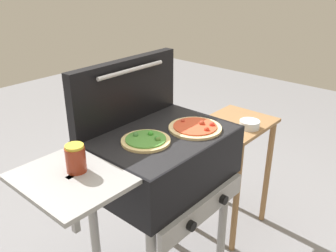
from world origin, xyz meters
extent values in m
cube|color=black|center=(0.00, 0.00, 0.78)|extent=(0.64, 0.48, 0.24)
cube|color=black|center=(0.00, 0.00, 0.90)|extent=(0.61, 0.46, 0.01)
cube|color=#949494|center=(-0.48, 0.00, 0.89)|extent=(0.32, 0.41, 0.02)
cube|color=#949494|center=(-0.48, 0.00, 0.78)|extent=(0.02, 0.02, 0.24)
cube|color=#949494|center=(0.00, -0.25, 0.61)|extent=(0.58, 0.02, 0.10)
cylinder|color=black|center=(-0.12, -0.28, 0.61)|extent=(0.04, 0.02, 0.04)
cylinder|color=black|center=(0.12, -0.28, 0.61)|extent=(0.04, 0.02, 0.04)
cylinder|color=#949494|center=(0.27, -0.19, 0.33)|extent=(0.04, 0.04, 0.66)
cylinder|color=#949494|center=(-0.27, 0.19, 0.33)|extent=(0.04, 0.04, 0.66)
cylinder|color=#949494|center=(0.27, 0.19, 0.33)|extent=(0.04, 0.04, 0.66)
cube|color=black|center=(0.00, 0.21, 1.05)|extent=(0.63, 0.06, 0.30)
cylinder|color=#B7B7BC|center=(0.00, 0.17, 1.16)|extent=(0.38, 0.02, 0.02)
cylinder|color=beige|center=(0.14, -0.09, 0.91)|extent=(0.24, 0.24, 0.01)
cylinder|color=#D14C2D|center=(0.14, -0.09, 0.92)|extent=(0.20, 0.20, 0.01)
sphere|color=#ED3F2F|center=(0.19, -0.14, 0.92)|extent=(0.02, 0.02, 0.02)
sphere|color=#A93D27|center=(0.17, -0.10, 0.92)|extent=(0.03, 0.03, 0.03)
sphere|color=#C64934|center=(0.14, -0.01, 0.92)|extent=(0.02, 0.02, 0.02)
sphere|color=#EA3E27|center=(0.13, -0.16, 0.92)|extent=(0.02, 0.02, 0.02)
cylinder|color=#E0C17F|center=(-0.10, -0.01, 0.91)|extent=(0.21, 0.21, 0.01)
cylinder|color=#4C8C38|center=(-0.10, -0.01, 0.92)|extent=(0.17, 0.17, 0.01)
sphere|color=#3F9239|center=(-0.08, -0.05, 0.92)|extent=(0.02, 0.02, 0.02)
sphere|color=#467F3F|center=(-0.11, 0.04, 0.92)|extent=(0.02, 0.02, 0.02)
sphere|color=#568437|center=(-0.08, -0.06, 0.92)|extent=(0.02, 0.02, 0.02)
sphere|color=green|center=(-0.06, 0.00, 0.92)|extent=(0.02, 0.02, 0.02)
cylinder|color=maroon|center=(-0.44, 0.01, 0.95)|extent=(0.07, 0.07, 0.10)
cylinder|color=gold|center=(-0.44, 0.01, 1.00)|extent=(0.07, 0.07, 0.01)
cube|color=olive|center=(0.66, 0.00, 0.73)|extent=(0.44, 0.36, 0.02)
cylinder|color=olive|center=(0.47, -0.15, 0.36)|extent=(0.04, 0.04, 0.72)
cylinder|color=olive|center=(0.85, -0.15, 0.36)|extent=(0.04, 0.04, 0.72)
cylinder|color=olive|center=(0.47, 0.15, 0.36)|extent=(0.04, 0.04, 0.72)
cylinder|color=olive|center=(0.85, 0.15, 0.36)|extent=(0.04, 0.04, 0.72)
cylinder|color=silver|center=(0.63, -0.10, 0.77)|extent=(0.11, 0.11, 0.04)
cylinder|color=maroon|center=(0.63, -0.10, 0.76)|extent=(0.09, 0.09, 0.02)
camera|label=1|loc=(-1.07, -0.98, 1.59)|focal=38.65mm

